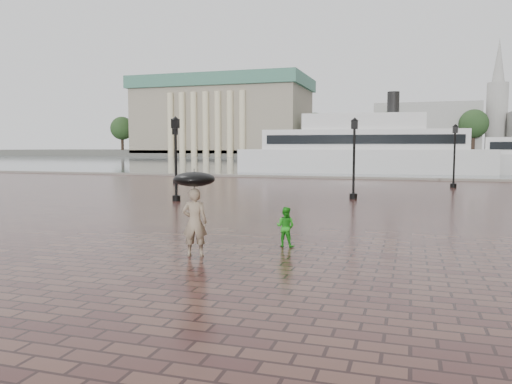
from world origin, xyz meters
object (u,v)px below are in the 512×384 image
street_lamps (290,156)px  child_pedestrian (286,227)px  ferry_near (362,149)px  adult_pedestrian (195,222)px

street_lamps → child_pedestrian: size_ratio=18.41×
street_lamps → ferry_near: (2.19, 26.23, 0.40)m
child_pedestrian → ferry_near: bearing=-78.8°
child_pedestrian → ferry_near: (-1.94, 44.08, 2.14)m
street_lamps → adult_pedestrian: (2.13, -19.79, -1.42)m
adult_pedestrian → child_pedestrian: bearing=-150.3°
child_pedestrian → ferry_near: 44.17m
street_lamps → child_pedestrian: bearing=-77.0°
street_lamps → ferry_near: 26.33m
adult_pedestrian → ferry_near: size_ratio=0.06×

